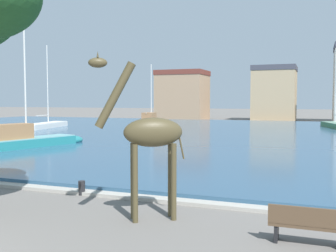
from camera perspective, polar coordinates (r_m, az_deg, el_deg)
The scene contains 11 objects.
harbor_water at distance 37.78m, azimuth 8.39°, elevation -1.18°, with size 89.44×49.12×0.25m, color #2D5170.
quay_edge_coping at distance 14.78m, azimuth -12.93°, elevation -9.15°, with size 89.44×0.50×0.12m, color #ADA89E.
giraffe_statue at distance 10.97m, azimuth -2.85°, elevation -1.37°, with size 2.40×1.77×4.62m.
sailboat_teal at distance 27.63m, azimuth -19.68°, elevation -2.13°, with size 3.92×9.57×8.63m.
sailboat_green at distance 48.80m, azimuth 22.73°, elevation 0.04°, with size 3.37×7.20×7.69m.
sailboat_navy at distance 50.53m, azimuth -2.42°, elevation 0.64°, with size 2.17×6.03×7.87m.
sailboat_white at distance 47.02m, azimuth -16.67°, elevation 0.06°, with size 3.19×9.03×9.45m.
mooring_bollard at distance 14.45m, azimuth -12.27°, elevation -8.66°, with size 0.24×0.24×0.50m, color #232326.
park_bench at distance 9.89m, azimuth 19.55°, elevation -13.18°, with size 1.80×0.44×0.92m.
townhouse_end_terrace at distance 67.09m, azimuth 2.11°, elevation 4.42°, with size 7.95×6.67×8.27m.
townhouse_narrow_midrow at distance 66.80m, azimuth 15.01°, elevation 4.53°, with size 6.74×7.18×8.81m.
Camera 1 is at (8.02, -4.97, 3.33)m, focal length 42.51 mm.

